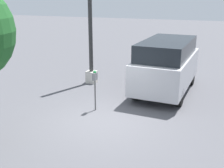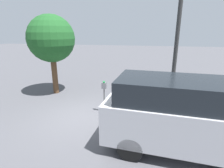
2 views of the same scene
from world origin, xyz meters
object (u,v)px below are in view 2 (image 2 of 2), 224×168
at_px(parked_van, 183,114).
at_px(street_tree, 51,39).
at_px(lamp_post, 175,57).
at_px(parking_meter_near, 104,89).

height_order(parked_van, street_tree, street_tree).
height_order(lamp_post, parked_van, lamp_post).
height_order(parking_meter_near, street_tree, street_tree).
relative_size(parking_meter_near, parked_van, 0.31).
distance_m(parking_meter_near, lamp_post, 3.57).
bearing_deg(street_tree, parked_van, -31.61).
relative_size(parked_van, street_tree, 1.07).
bearing_deg(parking_meter_near, parked_van, -29.00).
distance_m(lamp_post, parked_van, 3.67).
height_order(lamp_post, street_tree, lamp_post).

